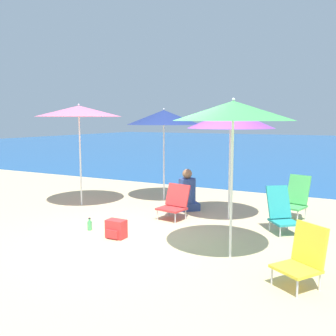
# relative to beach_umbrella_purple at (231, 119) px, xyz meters

# --- Properties ---
(ground_plane) EXTENTS (60.00, 60.00, 0.00)m
(ground_plane) POSITION_rel_beach_umbrella_purple_xyz_m (-0.79, -1.76, -1.99)
(ground_plane) COLOR #D1BA89
(sea_water) EXTENTS (60.00, 40.00, 0.01)m
(sea_water) POSITION_rel_beach_umbrella_purple_xyz_m (-0.79, 22.96, -1.99)
(sea_water) COLOR #1E5699
(sea_water) RESTS_ON ground
(beach_umbrella_purple) EXTENTS (1.70, 1.70, 2.21)m
(beach_umbrella_purple) POSITION_rel_beach_umbrella_purple_xyz_m (0.00, 0.00, 0.00)
(beach_umbrella_purple) COLOR white
(beach_umbrella_purple) RESTS_ON ground
(beach_umbrella_pink) EXTENTS (1.94, 1.94, 2.33)m
(beach_umbrella_pink) POSITION_rel_beach_umbrella_purple_xyz_m (-3.44, -0.40, 0.17)
(beach_umbrella_pink) COLOR white
(beach_umbrella_pink) RESTS_ON ground
(beach_umbrella_navy) EXTENTS (1.79, 1.79, 2.25)m
(beach_umbrella_navy) POSITION_rel_beach_umbrella_purple_xyz_m (-2.00, 0.98, 0.04)
(beach_umbrella_navy) COLOR white
(beach_umbrella_navy) RESTS_ON ground
(beach_umbrella_green) EXTENTS (1.69, 1.69, 2.28)m
(beach_umbrella_green) POSITION_rel_beach_umbrella_purple_xyz_m (0.69, -2.01, 0.11)
(beach_umbrella_green) COLOR white
(beach_umbrella_green) RESTS_ON ground
(beach_chair_red) EXTENTS (0.58, 0.59, 0.69)m
(beach_chair_red) POSITION_rel_beach_umbrella_purple_xyz_m (-0.97, -0.49, -1.65)
(beach_chair_red) COLOR silver
(beach_chair_red) RESTS_ON ground
(beach_chair_yellow) EXTENTS (0.65, 0.66, 0.75)m
(beach_chair_yellow) POSITION_rel_beach_umbrella_purple_xyz_m (1.75, -2.51, -1.62)
(beach_chair_yellow) COLOR silver
(beach_chair_yellow) RESTS_ON ground
(beach_chair_green) EXTENTS (0.55, 0.67, 0.87)m
(beach_chair_green) POSITION_rel_beach_umbrella_purple_xyz_m (1.19, 0.59, -1.55)
(beach_chair_green) COLOR silver
(beach_chair_green) RESTS_ON ground
(beach_chair_teal) EXTENTS (0.68, 0.70, 0.80)m
(beach_chair_teal) POSITION_rel_beach_umbrella_purple_xyz_m (1.09, -0.39, -1.62)
(beach_chair_teal) COLOR silver
(beach_chair_teal) RESTS_ON ground
(person_seated_near) EXTENTS (0.64, 0.63, 0.91)m
(person_seated_near) POSITION_rel_beach_umbrella_purple_xyz_m (-1.06, 0.32, -1.63)
(person_seated_near) COLOR #334C8C
(person_seated_near) RESTS_ON ground
(backpack_red) EXTENTS (0.33, 0.24, 0.31)m
(backpack_red) POSITION_rel_beach_umbrella_purple_xyz_m (-1.29, -2.04, -1.84)
(backpack_red) COLOR red
(backpack_red) RESTS_ON ground
(water_bottle) EXTENTS (0.08, 0.08, 0.23)m
(water_bottle) POSITION_rel_beach_umbrella_purple_xyz_m (-1.98, -1.90, -1.90)
(water_bottle) COLOR #4CB266
(water_bottle) RESTS_ON ground
(seagull) EXTENTS (0.27, 0.11, 0.23)m
(seagull) POSITION_rel_beach_umbrella_purple_xyz_m (1.16, 1.50, -1.85)
(seagull) COLOR gold
(seagull) RESTS_ON ground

